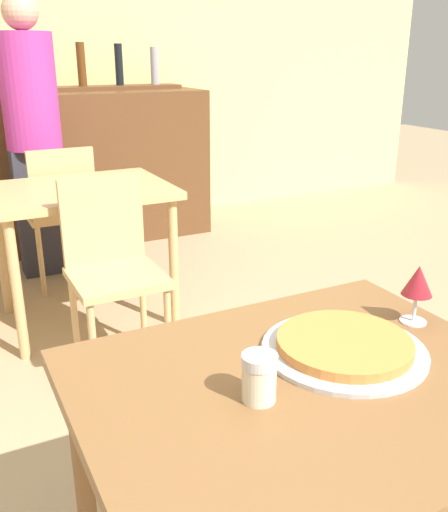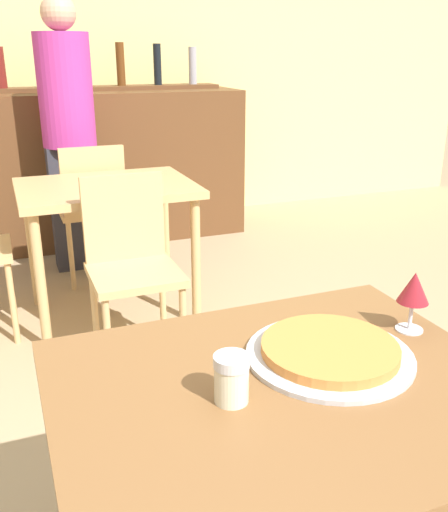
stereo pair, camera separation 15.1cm
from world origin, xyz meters
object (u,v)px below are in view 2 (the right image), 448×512
(chair_far_side_front, at_px, (130,257))
(pizza_tray, at_px, (330,351))
(chair_far_side_back, at_px, (93,203))
(wine_glass, at_px, (414,289))
(person_standing, at_px, (69,128))
(cheese_shaker, at_px, (231,378))

(chair_far_side_front, height_order, pizza_tray, chair_far_side_front)
(pizza_tray, bearing_deg, chair_far_side_front, 96.02)
(chair_far_side_back, height_order, wine_glass, wine_glass)
(pizza_tray, bearing_deg, wine_glass, 9.91)
(wine_glass, bearing_deg, chair_far_side_back, 99.64)
(chair_far_side_back, xyz_separation_m, person_standing, (-0.07, 0.32, 0.43))
(chair_far_side_back, relative_size, cheese_shaker, 8.54)
(chair_far_side_front, xyz_separation_m, cheese_shaker, (-0.13, -1.54, 0.27))
(chair_far_side_back, relative_size, pizza_tray, 2.26)
(chair_far_side_front, height_order, person_standing, person_standing)
(person_standing, distance_m, wine_glass, 2.84)
(wine_glass, bearing_deg, pizza_tray, -170.09)
(person_standing, bearing_deg, chair_far_side_front, -87.21)
(chair_far_side_front, xyz_separation_m, person_standing, (-0.07, 1.38, 0.43))
(chair_far_side_front, bearing_deg, pizza_tray, -83.98)
(pizza_tray, relative_size, person_standing, 0.22)
(person_standing, bearing_deg, chair_far_side_back, -78.10)
(chair_far_side_front, distance_m, cheese_shaker, 1.57)
(chair_far_side_back, relative_size, person_standing, 0.51)
(chair_far_side_front, relative_size, pizza_tray, 2.26)
(chair_far_side_back, bearing_deg, chair_far_side_front, 90.00)
(chair_far_side_back, height_order, pizza_tray, chair_far_side_back)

